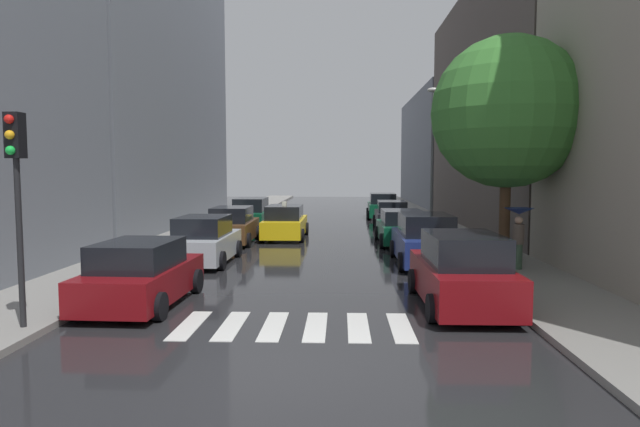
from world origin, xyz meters
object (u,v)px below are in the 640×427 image
taxi_midroad (285,223)px  lamp_post_right (432,150)px  parked_car_right_second (425,241)px  parked_car_right_nearest (462,273)px  parked_car_left_nearest (141,275)px  parked_car_left_third (233,226)px  parked_car_left_second (204,241)px  parked_car_left_fourth (252,215)px  parked_car_right_fourth (391,215)px  pedestrian_foreground (519,226)px  street_tree_right (507,113)px  traffic_light_left_corner (16,172)px  parked_car_right_fifth (382,207)px  parked_car_right_third (401,228)px

taxi_midroad → lamp_post_right: (7.28, 1.25, 3.55)m
parked_car_right_second → parked_car_right_nearest: bearing=179.9°
parked_car_left_nearest → parked_car_left_third: parked_car_left_third is taller
parked_car_left_second → parked_car_left_fourth: bearing=1.1°
parked_car_right_nearest → parked_car_right_second: 6.06m
parked_car_right_fourth → pedestrian_foreground: 14.04m
parked_car_left_nearest → parked_car_left_fourth: bearing=2.0°
parked_car_left_second → lamp_post_right: lamp_post_right is taller
parked_car_right_nearest → street_tree_right: (2.62, 5.43, 4.39)m
parked_car_right_fourth → traffic_light_left_corner: bearing=157.1°
taxi_midroad → lamp_post_right: bearing=-79.9°
parked_car_right_fourth → taxi_midroad: taxi_midroad is taller
parked_car_left_fourth → parked_car_right_fifth: size_ratio=1.14×
parked_car_left_nearest → parked_car_right_second: bearing=-50.1°
parked_car_left_fourth → parked_car_right_fifth: (7.86, 7.51, -0.02)m
parked_car_left_third → parked_car_left_second: bearing=180.0°
parked_car_left_second → parked_car_left_third: bearing=1.1°
parked_car_left_nearest → parked_car_right_fourth: size_ratio=0.94×
parked_car_right_fifth → taxi_midroad: size_ratio=0.93×
street_tree_right → lamp_post_right: size_ratio=1.05×
parked_car_left_second → traffic_light_left_corner: 9.00m
parked_car_left_nearest → taxi_midroad: size_ratio=0.94×
parked_car_right_nearest → pedestrian_foreground: (2.76, 4.40, 0.70)m
parked_car_right_second → traffic_light_left_corner: traffic_light_left_corner is taller
parked_car_right_third → parked_car_left_fourth: bearing=53.9°
parked_car_right_second → traffic_light_left_corner: (-9.39, -8.61, 2.45)m
parked_car_right_second → parked_car_right_fifth: size_ratio=1.10×
parked_car_left_third → street_tree_right: 12.79m
parked_car_left_nearest → street_tree_right: size_ratio=0.56×
parked_car_left_fourth → parked_car_right_third: (7.71, -5.54, -0.10)m
parked_car_left_nearest → parked_car_right_third: parked_car_left_nearest is taller
parked_car_left_fourth → lamp_post_right: size_ratio=0.66×
lamp_post_right → parked_car_left_third: bearing=-162.1°
parked_car_left_third → taxi_midroad: (2.20, 1.82, -0.02)m
parked_car_right_second → lamp_post_right: size_ratio=0.64×
taxi_midroad → lamp_post_right: lamp_post_right is taller
pedestrian_foreground → lamp_post_right: lamp_post_right is taller
parked_car_right_nearest → street_tree_right: bearing=-26.2°
parked_car_left_second → parked_car_right_fifth: size_ratio=1.00×
parked_car_left_second → traffic_light_left_corner: (-1.56, -8.51, 2.49)m
parked_car_left_nearest → parked_car_right_fourth: parked_car_left_nearest is taller
pedestrian_foreground → lamp_post_right: (-1.12, 9.96, 2.77)m
parked_car_right_third → pedestrian_foreground: (2.95, -6.97, 0.81)m
parked_car_left_second → parked_car_right_fourth: (7.79, 12.19, -0.05)m
parked_car_right_third → taxi_midroad: bearing=71.8°
parked_car_right_second → taxi_midroad: taxi_midroad is taller
parked_car_right_second → parked_car_right_fifth: parked_car_right_second is taller
parked_car_right_fourth → traffic_light_left_corner: (-9.35, -20.70, 2.55)m
parked_car_left_nearest → parked_car_left_second: (0.03, 6.07, 0.04)m
parked_car_left_third → parked_car_right_nearest: 13.75m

